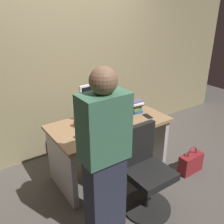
# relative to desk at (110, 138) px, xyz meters

# --- Properties ---
(ground_plane) EXTENTS (9.00, 9.00, 0.00)m
(ground_plane) POSITION_rel_desk_xyz_m (0.00, 0.00, -0.51)
(ground_plane) COLOR #4C4742
(wall_back) EXTENTS (6.40, 0.10, 3.00)m
(wall_back) POSITION_rel_desk_xyz_m (0.00, 0.92, 0.99)
(wall_back) COLOR #8C7F5B
(wall_back) RESTS_ON ground
(desk) EXTENTS (1.45, 0.76, 0.74)m
(desk) POSITION_rel_desk_xyz_m (0.00, 0.00, 0.00)
(desk) COLOR #93704C
(desk) RESTS_ON ground
(office_chair) EXTENTS (0.52, 0.52, 0.94)m
(office_chair) POSITION_rel_desk_xyz_m (-0.03, -0.71, -0.08)
(office_chair) COLOR black
(office_chair) RESTS_ON ground
(person_at_desk) EXTENTS (0.40, 0.24, 1.64)m
(person_at_desk) POSITION_rel_desk_xyz_m (-0.57, -0.76, 0.33)
(person_at_desk) COLOR #262838
(person_at_desk) RESTS_ON ground
(monitor) EXTENTS (0.54, 0.15, 0.46)m
(monitor) POSITION_rel_desk_xyz_m (-0.02, 0.20, 0.48)
(monitor) COLOR silver
(monitor) RESTS_ON desk
(keyboard) EXTENTS (0.44, 0.15, 0.02)m
(keyboard) POSITION_rel_desk_xyz_m (-0.10, -0.09, 0.24)
(keyboard) COLOR white
(keyboard) RESTS_ON desk
(mouse) EXTENTS (0.06, 0.10, 0.03)m
(mouse) POSITION_rel_desk_xyz_m (0.18, -0.10, 0.24)
(mouse) COLOR white
(mouse) RESTS_ON desk
(cup_near_keyboard) EXTENTS (0.07, 0.07, 0.09)m
(cup_near_keyboard) POSITION_rel_desk_xyz_m (-0.48, -0.17, 0.27)
(cup_near_keyboard) COLOR white
(cup_near_keyboard) RESTS_ON desk
(cup_by_monitor) EXTENTS (0.07, 0.07, 0.08)m
(cup_by_monitor) POSITION_rel_desk_xyz_m (-0.39, 0.11, 0.27)
(cup_by_monitor) COLOR #D84C3F
(cup_by_monitor) RESTS_ON desk
(book_stack) EXTENTS (0.23, 0.19, 0.17)m
(book_stack) POSITION_rel_desk_xyz_m (0.44, 0.05, 0.31)
(book_stack) COLOR #3359A5
(book_stack) RESTS_ON desk
(cell_phone) EXTENTS (0.09, 0.15, 0.01)m
(cell_phone) POSITION_rel_desk_xyz_m (0.49, -0.14, 0.23)
(cell_phone) COLOR black
(cell_phone) RESTS_ON desk
(handbag) EXTENTS (0.34, 0.14, 0.38)m
(handbag) POSITION_rel_desk_xyz_m (0.88, -0.61, -0.37)
(handbag) COLOR maroon
(handbag) RESTS_ON ground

